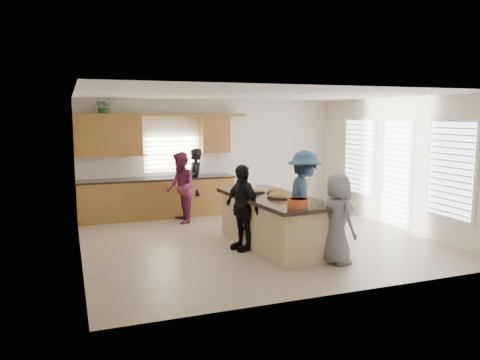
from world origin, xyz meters
name	(u,v)px	position (x,y,z in m)	size (l,w,h in m)	color
floor	(256,239)	(0.00, 0.00, 0.00)	(6.50, 6.50, 0.00)	#C0A98F
room_shell	(256,143)	(0.00, 0.00, 1.90)	(6.52, 6.02, 2.81)	silver
back_cabinetry	(155,179)	(-1.47, 2.73, 0.91)	(4.08, 0.66, 2.46)	olive
right_wall_glazing	(398,166)	(3.22, -0.13, 1.34)	(0.06, 4.00, 2.25)	white
island	(273,223)	(0.12, -0.58, 0.45)	(1.37, 2.79, 0.95)	tan
platter_front	(279,196)	(0.14, -0.75, 0.98)	(0.44, 0.44, 0.18)	black
platter_mid	(277,192)	(0.32, -0.26, 0.98)	(0.38, 0.38, 0.15)	black
platter_back	(256,191)	(-0.01, -0.05, 0.98)	(0.34, 0.34, 0.14)	black
salad_bowl	(298,202)	(0.07, -1.63, 1.03)	(0.35, 0.35, 0.14)	#C85024
clear_cup	(322,200)	(0.60, -1.47, 1.01)	(0.08, 0.08, 0.11)	white
plate_stack	(251,188)	(0.06, 0.41, 0.97)	(0.20, 0.20, 0.04)	#BE9AE0
flower_vase	(246,177)	(0.02, 0.57, 1.17)	(0.14, 0.14, 0.42)	silver
potted_plant	(104,106)	(-2.56, 2.82, 2.62)	(0.39, 0.34, 0.43)	#29672B
woman_left_back	(195,182)	(-0.53, 2.60, 0.82)	(0.60, 0.39, 1.63)	black
woman_left_mid	(181,188)	(-1.04, 1.93, 0.81)	(0.78, 0.61, 1.61)	maroon
woman_left_front	(242,207)	(-0.49, -0.54, 0.78)	(0.91, 0.38, 1.55)	black
woman_right_back	(304,198)	(0.75, -0.58, 0.89)	(1.15, 0.66, 1.77)	#2F4A68
woman_right_front	(337,219)	(0.70, -1.82, 0.74)	(0.73, 0.47, 1.49)	slate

